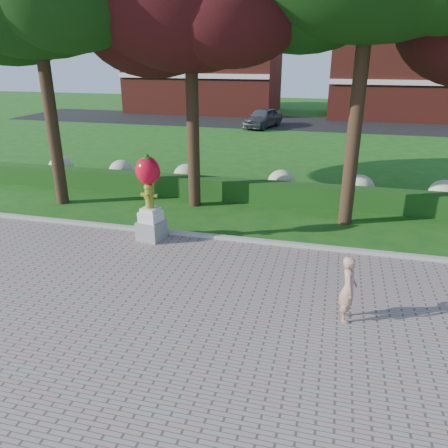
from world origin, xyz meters
name	(u,v)px	position (x,y,z in m)	size (l,w,h in m)	color
ground	(197,288)	(0.00, 0.00, 0.00)	(100.00, 100.00, 0.00)	#185415
walkway	(122,407)	(0.00, -4.00, 0.02)	(40.00, 14.00, 0.04)	gray
curb	(227,238)	(0.00, 3.00, 0.07)	(40.00, 0.18, 0.15)	#ADADA5
lawn_hedge	(252,191)	(0.00, 7.00, 0.40)	(24.00, 0.70, 0.80)	#1C4212
hydrangea_row	(271,181)	(0.57, 8.00, 0.55)	(20.10, 1.10, 0.99)	#A5AB82
street	(300,123)	(0.00, 28.00, 0.01)	(50.00, 8.00, 0.02)	black
building_left	(204,74)	(-10.00, 34.00, 3.50)	(14.00, 8.00, 7.00)	maroon
building_right	(401,80)	(8.00, 34.00, 3.20)	(12.00, 8.00, 6.40)	maroon
hydrant_sculpture	(149,195)	(-2.25, 2.50, 1.43)	(0.83, 0.83, 2.63)	gray
woman	(348,289)	(3.50, -0.52, 0.77)	(0.54, 0.35, 1.47)	tan
parked_car	(263,118)	(-2.65, 25.00, 0.76)	(1.74, 4.34, 1.48)	#44474C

